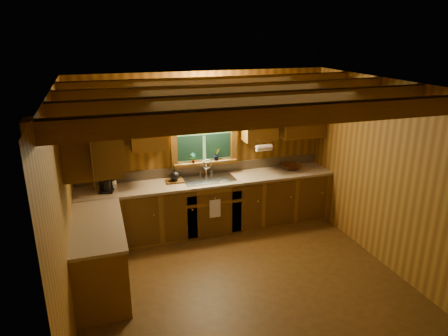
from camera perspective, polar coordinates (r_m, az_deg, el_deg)
name	(u,v)px	position (r m, az deg, el deg)	size (l,w,h in m)	color
room	(244,191)	(5.09, 2.75, -3.29)	(4.20, 4.20, 4.20)	#4C3212
ceiling_beams	(245,95)	(4.77, 2.98, 10.09)	(4.20, 2.54, 0.18)	brown
base_cabinets	(184,217)	(6.44, -5.54, -6.88)	(4.20, 2.22, 0.86)	brown
countertop	(184,190)	(6.27, -5.56, -3.13)	(4.20, 2.24, 0.04)	tan
backsplash	(204,169)	(6.88, -2.76, -0.16)	(4.20, 0.02, 0.16)	#998867
dishwasher_panel	(124,245)	(5.80, -13.83, -10.45)	(0.02, 0.60, 0.80)	white
upper_cabinets	(175,127)	(6.09, -6.89, 5.64)	(4.19, 1.77, 0.78)	brown
window	(204,138)	(6.71, -2.79, 4.23)	(1.12, 0.08, 1.00)	brown
window_sill	(205,162)	(6.78, -2.63, 0.79)	(1.06, 0.14, 0.04)	brown
wall_sconce	(206,100)	(6.46, -2.59, 9.44)	(0.45, 0.21, 0.17)	black
paper_towel_roll	(264,148)	(6.74, 5.58, 2.82)	(0.11, 0.11, 0.27)	white
dish_towel	(215,209)	(6.50, -1.26, -5.69)	(0.18, 0.01, 0.30)	white
sink	(209,182)	(6.67, -2.11, -1.92)	(0.82, 0.48, 0.43)	silver
coffee_maker	(106,180)	(6.37, -16.15, -1.60)	(0.20, 0.25, 0.35)	black
utensil_crock	(113,184)	(6.45, -15.26, -2.13)	(0.12, 0.12, 0.34)	silver
cutting_board	(175,181)	(6.57, -6.89, -1.85)	(0.28, 0.20, 0.03)	#513411
teakettle	(175,176)	(6.54, -6.92, -1.13)	(0.15, 0.15, 0.19)	black
wicker_basket	(291,167)	(7.21, 9.34, 0.19)	(0.34, 0.34, 0.08)	#48230C
potted_plant_left	(193,158)	(6.67, -4.33, 1.42)	(0.09, 0.06, 0.17)	#513411
potted_plant_right	(217,155)	(6.80, -1.03, 1.89)	(0.11, 0.09, 0.19)	#513411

